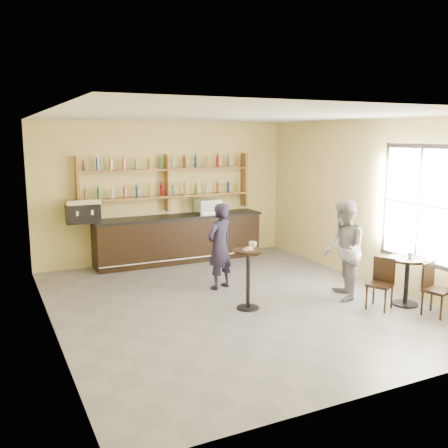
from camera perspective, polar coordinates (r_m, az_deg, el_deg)
name	(u,v)px	position (r m, az deg, el deg)	size (l,w,h in m)	color
floor	(234,302)	(8.84, 1.11, -8.93)	(7.00, 7.00, 0.00)	slate
ceiling	(234,116)	(8.36, 1.19, 12.29)	(7.00, 7.00, 0.00)	white
wall_back	(165,192)	(11.65, -6.71, 3.70)	(7.00, 7.00, 0.00)	#E4D182
wall_front	(382,256)	(5.62, 17.62, -3.51)	(7.00, 7.00, 0.00)	#E4D182
wall_left	(48,226)	(7.59, -19.46, -0.18)	(7.00, 7.00, 0.00)	#E4D182
wall_right	(371,202)	(10.16, 16.41, 2.44)	(7.00, 7.00, 0.00)	#E4D182
window_pane	(419,204)	(9.30, 21.37, 2.11)	(2.00, 2.00, 0.00)	white
window_frame	(419,204)	(9.30, 21.35, 2.11)	(0.04, 1.70, 2.10)	black
shelf_unit	(167,183)	(11.51, -6.52, 4.68)	(4.00, 0.26, 1.40)	brown
liquor_bottles	(167,176)	(11.49, -6.54, 5.52)	(3.68, 0.10, 1.00)	#8C5919
bar_counter	(179,239)	(11.55, -5.17, -1.67)	(3.96, 0.77, 1.07)	black
espresso_machine	(83,211)	(10.86, -15.84, 1.45)	(0.70, 0.45, 0.50)	black
pastry_case	(208,206)	(11.71, -1.85, 2.02)	(0.56, 0.44, 0.33)	silver
pedestal_table	(248,279)	(8.38, 2.77, -6.34)	(0.50, 0.50, 1.02)	black
napkin	(248,250)	(8.25, 2.80, -2.93)	(0.15, 0.15, 0.00)	white
donut	(249,248)	(8.24, 2.89, -2.78)	(0.12, 0.12, 0.04)	gold
cup_pedestal	(253,245)	(8.39, 3.31, -2.36)	(0.13, 0.13, 0.11)	white
man_main	(220,246)	(9.41, -0.51, -2.55)	(0.60, 0.39, 1.64)	black
cafe_table	(406,282)	(9.13, 20.13, -6.19)	(0.66, 0.66, 0.83)	black
cup_cafe	(410,255)	(9.06, 20.52, -3.36)	(0.09, 0.09, 0.09)	white
chair_west	(380,284)	(8.79, 17.38, -6.57)	(0.37, 0.37, 0.86)	black
chair_south	(437,290)	(8.78, 23.18, -6.95)	(0.37, 0.37, 0.86)	black
patron_second	(343,250)	(9.04, 13.49, -2.91)	(0.86, 0.67, 1.78)	gray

